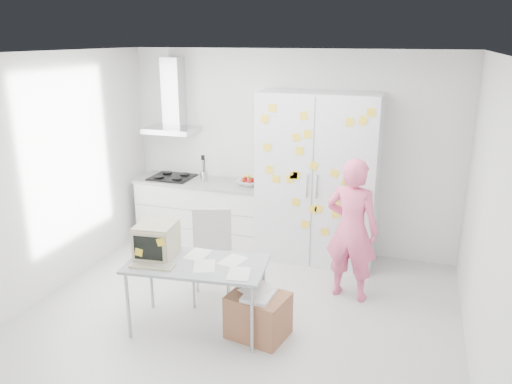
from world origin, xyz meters
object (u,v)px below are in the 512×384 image
(chair, at_px, (212,250))
(desk, at_px, (171,251))
(cardboard_box, at_px, (258,314))
(person, at_px, (352,230))

(chair, bearing_deg, desk, -122.39)
(desk, distance_m, cardboard_box, 1.07)
(person, bearing_deg, cardboard_box, 66.18)
(person, relative_size, desk, 1.15)
(person, xyz_separation_m, cardboard_box, (-0.73, -1.07, -0.58))
(person, bearing_deg, desk, 45.67)
(person, height_order, chair, person)
(desk, bearing_deg, cardboard_box, -1.97)
(person, distance_m, chair, 1.57)
(person, xyz_separation_m, desk, (-1.62, -1.14, 0.00))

